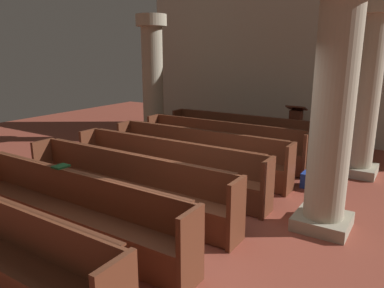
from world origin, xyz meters
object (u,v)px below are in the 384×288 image
(pillar_far_side, at_px, (153,76))
(pew_row_1, at_px, (222,141))
(pew_row_0, at_px, (242,132))
(lectern, at_px, (295,129))
(pew_row_5, at_px, (68,206))
(pillar_aisle_rear, at_px, (334,103))
(pew_row_2, at_px, (197,151))
(pillar_aisle_side, at_px, (365,87))
(pew_row_4, at_px, (124,182))
(hymn_book, at_px, (61,166))
(kneeler_box_blue, at_px, (314,181))
(pew_row_3, at_px, (166,164))

(pillar_far_side, bearing_deg, pew_row_1, -18.93)
(pew_row_0, relative_size, lectern, 3.55)
(pew_row_0, distance_m, pew_row_5, 5.21)
(pew_row_0, bearing_deg, pillar_aisle_rear, -49.05)
(pew_row_2, relative_size, lectern, 3.55)
(pew_row_0, bearing_deg, pillar_aisle_side, -7.44)
(pew_row_4, distance_m, hymn_book, 1.01)
(hymn_book, xyz_separation_m, kneeler_box_blue, (2.51, 3.41, -0.76))
(pew_row_2, bearing_deg, kneeler_box_blue, 12.20)
(pillar_aisle_rear, bearing_deg, pillar_far_side, 150.92)
(pillar_aisle_rear, bearing_deg, pew_row_0, 130.95)
(lectern, bearing_deg, pew_row_3, -102.91)
(pillar_far_side, bearing_deg, pew_row_3, -48.55)
(pew_row_4, bearing_deg, pillar_aisle_side, 54.81)
(pew_row_0, xyz_separation_m, pew_row_3, (0.00, -3.13, 0.00))
(pew_row_3, xyz_separation_m, kneeler_box_blue, (2.19, 1.52, -0.34))
(pew_row_1, bearing_deg, pillar_far_side, 161.07)
(pew_row_5, height_order, lectern, lectern)
(pew_row_1, distance_m, kneeler_box_blue, 2.28)
(pew_row_1, relative_size, hymn_book, 19.06)
(kneeler_box_blue, bearing_deg, hymn_book, -126.28)
(pew_row_5, relative_size, pillar_aisle_side, 1.15)
(pillar_aisle_rear, bearing_deg, pew_row_5, -141.91)
(pew_row_0, xyz_separation_m, pew_row_1, (0.00, -1.04, 0.00))
(pew_row_2, bearing_deg, pillar_aisle_side, 32.77)
(kneeler_box_blue, bearing_deg, pillar_aisle_rear, -71.26)
(kneeler_box_blue, bearing_deg, pew_row_2, -167.80)
(lectern, bearing_deg, pew_row_2, -106.90)
(pew_row_2, height_order, pew_row_3, same)
(pew_row_3, bearing_deg, pew_row_2, 90.00)
(pew_row_0, distance_m, pillar_far_side, 2.94)
(pew_row_2, height_order, lectern, lectern)
(pew_row_5, relative_size, kneeler_box_blue, 9.25)
(pew_row_1, xyz_separation_m, hymn_book, (-0.32, -3.98, 0.42))
(pew_row_3, xyz_separation_m, pew_row_4, (0.00, -1.04, 0.00))
(pillar_aisle_side, bearing_deg, pew_row_3, -134.12)
(pew_row_3, bearing_deg, pillar_aisle_side, 45.88)
(pew_row_3, height_order, pillar_aisle_side, pillar_aisle_side)
(pillar_aisle_rear, bearing_deg, hymn_book, -147.42)
(pew_row_0, bearing_deg, pew_row_3, -90.00)
(pillar_far_side, height_order, hymn_book, pillar_far_side)
(pew_row_3, relative_size, pew_row_4, 1.00)
(pew_row_1, height_order, pillar_aisle_side, pillar_aisle_side)
(pillar_far_side, distance_m, hymn_book, 5.48)
(pillar_aisle_rear, relative_size, kneeler_box_blue, 8.06)
(pew_row_0, relative_size, pew_row_2, 1.00)
(pew_row_5, distance_m, kneeler_box_blue, 4.22)
(pillar_aisle_rear, height_order, hymn_book, pillar_aisle_rear)
(pew_row_4, height_order, pillar_far_side, pillar_far_side)
(pew_row_0, bearing_deg, hymn_book, -93.65)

